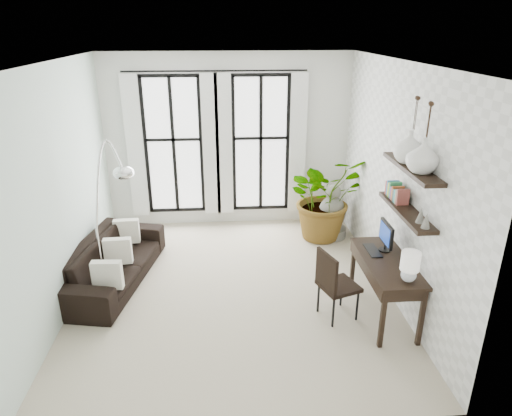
{
  "coord_description": "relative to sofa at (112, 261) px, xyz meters",
  "views": [
    {
      "loc": [
        -0.11,
        -5.78,
        3.62
      ],
      "look_at": [
        0.35,
        0.3,
        1.16
      ],
      "focal_mm": 32.0,
      "sensor_mm": 36.0,
      "label": 1
    }
  ],
  "objects": [
    {
      "name": "wall_back",
      "position": [
        1.8,
        2.11,
        1.27
      ],
      "size": [
        4.5,
        0.0,
        4.5
      ],
      "primitive_type": "plane",
      "rotation": [
        1.57,
        0.0,
        0.0
      ],
      "color": "white",
      "rests_on": "floor"
    },
    {
      "name": "windows",
      "position": [
        1.6,
        2.04,
        1.23
      ],
      "size": [
        3.26,
        0.13,
        2.65
      ],
      "color": "white",
      "rests_on": "wall_back"
    },
    {
      "name": "sofa",
      "position": [
        0.0,
        0.0,
        0.0
      ],
      "size": [
        1.32,
        2.41,
        0.67
      ],
      "primitive_type": "imported",
      "rotation": [
        0.0,
        0.0,
        1.38
      ],
      "color": "black",
      "rests_on": "floor"
    },
    {
      "name": "buddha",
      "position": [
        3.63,
        1.31,
        0.08
      ],
      "size": [
        0.55,
        0.55,
        0.99
      ],
      "color": "gray",
      "rests_on": "floor"
    },
    {
      "name": "floor",
      "position": [
        1.8,
        -0.39,
        -0.33
      ],
      "size": [
        5.0,
        5.0,
        0.0
      ],
      "primitive_type": "plane",
      "color": "#C1B599",
      "rests_on": "ground"
    },
    {
      "name": "arc_lamp",
      "position": [
        0.11,
        -0.08,
        1.28
      ],
      "size": [
        0.71,
        0.58,
        2.2
      ],
      "color": "silver",
      "rests_on": "floor"
    },
    {
      "name": "plant",
      "position": [
        3.48,
        1.3,
        0.44
      ],
      "size": [
        1.7,
        1.58,
        1.55
      ],
      "primitive_type": "imported",
      "rotation": [
        0.0,
        0.0,
        0.32
      ],
      "color": "#2D7228",
      "rests_on": "floor"
    },
    {
      "name": "wall_left",
      "position": [
        -0.45,
        -0.39,
        1.27
      ],
      "size": [
        0.0,
        5.0,
        5.0
      ],
      "primitive_type": "plane",
      "rotation": [
        1.57,
        0.0,
        1.57
      ],
      "color": "silver",
      "rests_on": "floor"
    },
    {
      "name": "desk_chair",
      "position": [
        3.07,
        -1.17,
        0.22
      ],
      "size": [
        0.58,
        0.58,
        0.97
      ],
      "rotation": [
        0.0,
        0.0,
        0.34
      ],
      "color": "black",
      "rests_on": "floor"
    },
    {
      "name": "desk",
      "position": [
        3.74,
        -1.21,
        0.43
      ],
      "size": [
        0.59,
        1.39,
        1.21
      ],
      "color": "black",
      "rests_on": "floor"
    },
    {
      "name": "vase_a",
      "position": [
        3.91,
        -1.42,
        1.93
      ],
      "size": [
        0.37,
        0.37,
        0.38
      ],
      "primitive_type": "imported",
      "color": "white",
      "rests_on": "shelf_upper"
    },
    {
      "name": "wall_right",
      "position": [
        4.05,
        -0.39,
        1.27
      ],
      "size": [
        0.0,
        5.0,
        5.0
      ],
      "primitive_type": "plane",
      "rotation": [
        1.57,
        0.0,
        -1.57
      ],
      "color": "white",
      "rests_on": "floor"
    },
    {
      "name": "vase_b",
      "position": [
        3.91,
        -1.02,
        1.93
      ],
      "size": [
        0.37,
        0.37,
        0.38
      ],
      "primitive_type": "imported",
      "color": "white",
      "rests_on": "shelf_upper"
    },
    {
      "name": "wall_shelves",
      "position": [
        3.91,
        -1.13,
        1.39
      ],
      "size": [
        0.25,
        1.3,
        0.6
      ],
      "color": "black",
      "rests_on": "wall_right"
    },
    {
      "name": "throw_pillows",
      "position": [
        0.1,
        0.0,
        0.17
      ],
      "size": [
        0.4,
        1.52,
        0.4
      ],
      "color": "white",
      "rests_on": "sofa"
    },
    {
      "name": "ceiling",
      "position": [
        1.8,
        -0.39,
        2.87
      ],
      "size": [
        5.0,
        5.0,
        0.0
      ],
      "primitive_type": "plane",
      "color": "white",
      "rests_on": "wall_back"
    }
  ]
}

